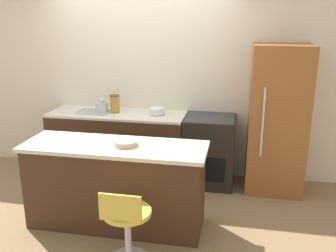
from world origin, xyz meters
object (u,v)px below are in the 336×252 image
object	(u,v)px
oven_range	(209,151)
kettle	(102,106)
mixing_bowl	(157,111)
refrigerator	(277,120)
stool_chair	(127,227)

from	to	relation	value
oven_range	kettle	size ratio (longest dim) A/B	4.79
mixing_bowl	oven_range	bearing A→B (deg)	-3.15
kettle	mixing_bowl	bearing A→B (deg)	0.00
refrigerator	mixing_bowl	xyz separation A→B (m)	(-1.54, 0.05, 0.03)
oven_range	kettle	distance (m)	1.57
oven_range	refrigerator	xyz separation A→B (m)	(0.83, -0.01, 0.47)
oven_range	kettle	world-z (taller)	kettle
oven_range	stool_chair	bearing A→B (deg)	-106.81
oven_range	refrigerator	world-z (taller)	refrigerator
stool_chair	mixing_bowl	size ratio (longest dim) A/B	3.80
oven_range	mixing_bowl	xyz separation A→B (m)	(-0.71, 0.04, 0.50)
oven_range	mixing_bowl	bearing A→B (deg)	176.85
refrigerator	kettle	xyz separation A→B (m)	(-2.30, 0.05, 0.06)
kettle	oven_range	bearing A→B (deg)	-1.52
oven_range	mixing_bowl	distance (m)	0.87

